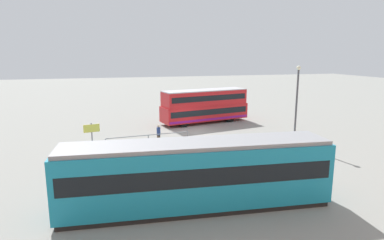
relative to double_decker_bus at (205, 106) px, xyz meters
name	(u,v)px	position (x,y,z in m)	size (l,w,h in m)	color
ground_plane	(195,131)	(2.26, 3.98, -1.91)	(160.00, 160.00, 0.00)	gray
double_decker_bus	(205,106)	(0.00, 0.00, 0.00)	(10.34, 4.58, 3.74)	red
tram_yellow	(197,174)	(6.76, 19.94, -0.12)	(13.66, 3.60, 3.45)	teal
pedestrian_near_railing	(159,133)	(6.63, 7.82, -0.89)	(0.45, 0.45, 1.76)	#4C3F2D
pedestrian_railing	(148,139)	(7.58, 8.37, -1.17)	(6.98, 0.70, 1.08)	gray
info_sign	(92,131)	(12.08, 8.01, -0.34)	(1.25, 0.28, 2.24)	slate
street_lamp	(297,99)	(-4.66, 10.85, 2.03)	(0.36, 0.36, 6.73)	#4C4C51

